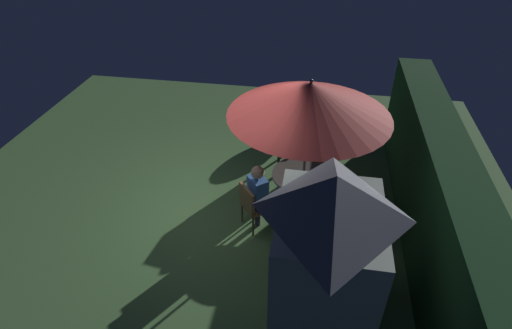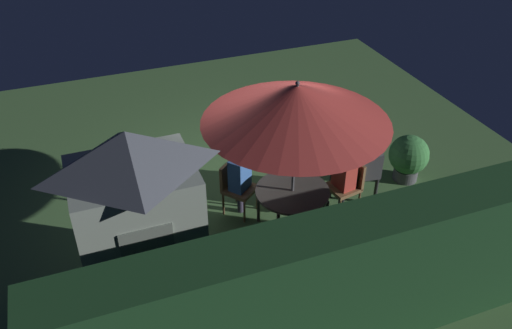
{
  "view_description": "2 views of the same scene",
  "coord_description": "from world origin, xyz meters",
  "views": [
    {
      "loc": [
        5.45,
        1.55,
        5.05
      ],
      "look_at": [
        -0.31,
        0.57,
        0.91
      ],
      "focal_mm": 28.46,
      "sensor_mm": 36.0,
      "label": 1
    },
    {
      "loc": [
        2.45,
        7.21,
        5.58
      ],
      "look_at": [
        0.07,
        0.96,
        1.06
      ],
      "focal_mm": 37.47,
      "sensor_mm": 36.0,
      "label": 2
    }
  ],
  "objects": [
    {
      "name": "ground_plane",
      "position": [
        0.0,
        0.0,
        0.0
      ],
      "size": [
        11.0,
        11.0,
        0.0
      ],
      "primitive_type": "plane",
      "color": "#47703D"
    },
    {
      "name": "hedge_backdrop",
      "position": [
        0.0,
        3.5,
        0.95
      ],
      "size": [
        6.73,
        0.67,
        1.89
      ],
      "color": "#193D1E",
      "rests_on": "ground"
    },
    {
      "name": "garden_shed",
      "position": [
        1.99,
        1.82,
        1.28
      ],
      "size": [
        1.59,
        1.29,
        2.51
      ],
      "color": "gray",
      "rests_on": "ground"
    },
    {
      "name": "patio_table",
      "position": [
        -0.34,
        1.42,
        0.71
      ],
      "size": [
        1.12,
        1.12,
        0.78
      ],
      "color": "#47423D",
      "rests_on": "ground"
    },
    {
      "name": "patio_umbrella",
      "position": [
        -0.34,
        1.42,
        2.23
      ],
      "size": [
        2.64,
        2.64,
        2.57
      ],
      "color": "#4C4C51",
      "rests_on": "ground"
    },
    {
      "name": "bbq_grill",
      "position": [
        -1.62,
        1.08,
        0.85
      ],
      "size": [
        0.76,
        0.59,
        1.2
      ],
      "color": "#47474C",
      "rests_on": "ground"
    },
    {
      "name": "chair_near_shed",
      "position": [
        -1.41,
        1.22,
        0.52
      ],
      "size": [
        0.54,
        0.54,
        0.9
      ],
      "color": "olive",
      "rests_on": "ground"
    },
    {
      "name": "chair_far_side",
      "position": [
        0.3,
        0.63,
        0.52
      ],
      "size": [
        0.65,
        0.65,
        0.9
      ],
      "color": "olive",
      "rests_on": "ground"
    },
    {
      "name": "chair_toward_hedge",
      "position": [
        0.14,
        2.47,
        0.52
      ],
      "size": [
        0.61,
        0.61,
        0.9
      ],
      "color": "olive",
      "rests_on": "ground"
    },
    {
      "name": "potted_plant_by_shed",
      "position": [
        -2.82,
        0.87,
        0.47
      ],
      "size": [
        0.7,
        0.7,
        0.86
      ],
      "color": "#4C4C51",
      "rests_on": "ground"
    },
    {
      "name": "potted_plant_by_grill",
      "position": [
        1.11,
        2.24,
        0.4
      ],
      "size": [
        0.43,
        0.43,
        0.73
      ],
      "color": "silver",
      "rests_on": "ground"
    },
    {
      "name": "person_in_red",
      "position": [
        -1.32,
        1.24,
        0.78
      ],
      "size": [
        0.3,
        0.38,
        1.26
      ],
      "color": "#CC3D33",
      "rests_on": "ground"
    },
    {
      "name": "person_in_blue",
      "position": [
        0.24,
        0.69,
        0.78
      ],
      "size": [
        0.42,
        0.4,
        1.26
      ],
      "color": "#3866B2",
      "rests_on": "ground"
    }
  ]
}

